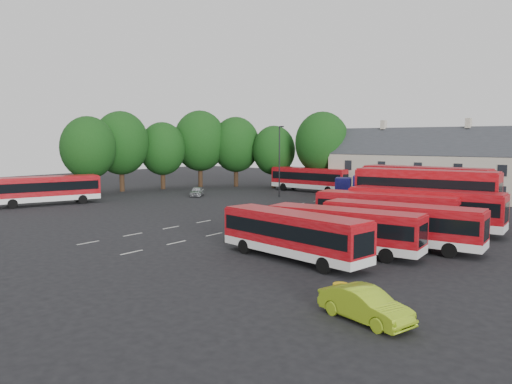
# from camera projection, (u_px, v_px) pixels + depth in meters

# --- Properties ---
(ground) EXTENTS (140.00, 140.00, 0.00)m
(ground) POSITION_uv_depth(u_px,v_px,m) (219.00, 219.00, 47.08)
(ground) COLOR black
(ground) RESTS_ON ground
(lane_markings) EXTENTS (5.15, 33.80, 0.01)m
(lane_markings) POSITION_uv_depth(u_px,v_px,m) (252.00, 219.00, 47.10)
(lane_markings) COLOR beige
(lane_markings) RESTS_ON ground
(treeline) EXTENTS (29.92, 32.59, 12.01)m
(treeline) POSITION_uv_depth(u_px,v_px,m) (203.00, 145.00, 74.27)
(treeline) COLOR black
(treeline) RESTS_ON ground
(terrace_houses) EXTENTS (35.70, 7.13, 10.06)m
(terrace_houses) POSITION_uv_depth(u_px,v_px,m) (466.00, 169.00, 61.53)
(terrace_houses) COLOR beige
(terrace_houses) RESTS_ON ground
(bus_row_a) EXTENTS (10.73, 4.02, 2.96)m
(bus_row_a) POSITION_uv_depth(u_px,v_px,m) (293.00, 232.00, 30.77)
(bus_row_a) COLOR silver
(bus_row_a) RESTS_ON ground
(bus_row_b) EXTENTS (10.51, 3.20, 2.93)m
(bus_row_b) POSITION_uv_depth(u_px,v_px,m) (343.00, 227.00, 32.67)
(bus_row_b) COLOR silver
(bus_row_b) RESTS_ON ground
(bus_row_c) EXTENTS (10.90, 3.28, 3.04)m
(bus_row_c) POSITION_uv_depth(u_px,v_px,m) (402.00, 222.00, 34.13)
(bus_row_c) COLOR silver
(bus_row_c) RESTS_ON ground
(bus_row_d) EXTENTS (11.37, 4.07, 3.15)m
(bus_row_d) POSITION_uv_depth(u_px,v_px,m) (386.00, 209.00, 40.00)
(bus_row_d) COLOR silver
(bus_row_d) RESTS_ON ground
(bus_row_e) EXTENTS (12.28, 3.65, 3.42)m
(bus_row_e) POSITION_uv_depth(u_px,v_px,m) (424.00, 206.00, 40.46)
(bus_row_e) COLOR silver
(bus_row_e) RESTS_ON ground
(bus_dd_south) EXTENTS (12.04, 3.63, 4.86)m
(bus_dd_south) POSITION_uv_depth(u_px,v_px,m) (425.00, 194.00, 43.18)
(bus_dd_south) COLOR silver
(bus_dd_south) RESTS_ON ground
(bus_dd_north) EXTENTS (11.93, 3.00, 4.87)m
(bus_dd_north) POSITION_uv_depth(u_px,v_px,m) (425.00, 189.00, 47.60)
(bus_dd_north) COLOR silver
(bus_dd_north) RESTS_ON ground
(bus_west) EXTENTS (6.09, 11.84, 3.28)m
(bus_west) POSITION_uv_depth(u_px,v_px,m) (46.00, 188.00, 56.82)
(bus_west) COLOR silver
(bus_west) RESTS_ON ground
(bus_north) EXTENTS (12.20, 3.37, 3.42)m
(bus_north) POSITION_uv_depth(u_px,v_px,m) (310.00, 177.00, 71.43)
(bus_north) COLOR silver
(bus_north) RESTS_ON ground
(box_truck) EXTENTS (7.51, 4.98, 3.16)m
(box_truck) POSITION_uv_depth(u_px,v_px,m) (367.00, 188.00, 59.29)
(box_truck) COLOR black
(box_truck) RESTS_ON ground
(silver_car) EXTENTS (3.40, 3.91, 1.27)m
(silver_car) POSITION_uv_depth(u_px,v_px,m) (197.00, 191.00, 65.96)
(silver_car) COLOR #B6B9BE
(silver_car) RESTS_ON ground
(lime_car) EXTENTS (4.41, 2.51, 1.37)m
(lime_car) POSITION_uv_depth(u_px,v_px,m) (365.00, 305.00, 20.49)
(lime_car) COLOR #9BC21D
(lime_car) RESTS_ON ground
(grit_bin) EXTENTS (0.71, 0.71, 0.89)m
(grit_bin) POSITION_uv_depth(u_px,v_px,m) (341.00, 293.00, 22.83)
(grit_bin) COLOR #E7B50D
(grit_bin) RESTS_ON ground
(lamppost) EXTENTS (0.63, 0.42, 9.20)m
(lamppost) POSITION_uv_depth(u_px,v_px,m) (280.00, 159.00, 64.37)
(lamppost) COLOR black
(lamppost) RESTS_ON ground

